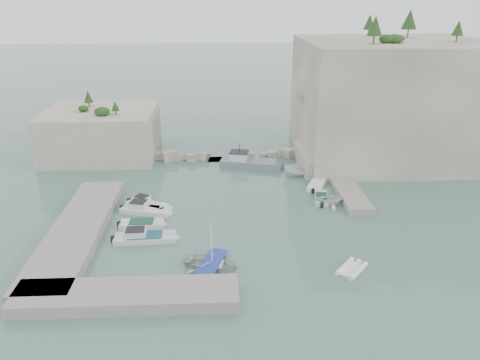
{
  "coord_description": "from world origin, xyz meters",
  "views": [
    {
      "loc": [
        -2.39,
        -44.27,
        23.11
      ],
      "look_at": [
        0.0,
        6.0,
        3.0
      ],
      "focal_mm": 35.0,
      "sensor_mm": 36.0,
      "label": 1
    }
  ],
  "objects_px": {
    "work_boat": "(251,166)",
    "tender_east_c": "(317,186)",
    "motorboat_a": "(148,207)",
    "inflatable_dinghy": "(351,271)",
    "motorboat_d": "(145,240)",
    "motorboat_b": "(146,212)",
    "motorboat_c": "(142,226)",
    "tender_east_b": "(321,200)",
    "tender_east_a": "(329,205)",
    "tender_east_d": "(302,176)",
    "rowboat": "(212,266)"
  },
  "relations": [
    {
      "from": "rowboat",
      "to": "tender_east_c",
      "type": "bearing_deg",
      "value": -17.8
    },
    {
      "from": "inflatable_dinghy",
      "to": "tender_east_a",
      "type": "distance_m",
      "value": 14.05
    },
    {
      "from": "motorboat_c",
      "to": "work_boat",
      "type": "relative_size",
      "value": 0.52
    },
    {
      "from": "motorboat_d",
      "to": "motorboat_c",
      "type": "height_order",
      "value": "motorboat_d"
    },
    {
      "from": "motorboat_b",
      "to": "motorboat_c",
      "type": "relative_size",
      "value": 1.23
    },
    {
      "from": "motorboat_d",
      "to": "tender_east_a",
      "type": "height_order",
      "value": "tender_east_a"
    },
    {
      "from": "motorboat_b",
      "to": "inflatable_dinghy",
      "type": "bearing_deg",
      "value": -18.4
    },
    {
      "from": "tender_east_b",
      "to": "tender_east_c",
      "type": "relative_size",
      "value": 0.81
    },
    {
      "from": "motorboat_a",
      "to": "tender_east_c",
      "type": "height_order",
      "value": "motorboat_a"
    },
    {
      "from": "tender_east_c",
      "to": "work_boat",
      "type": "height_order",
      "value": "work_boat"
    },
    {
      "from": "inflatable_dinghy",
      "to": "tender_east_b",
      "type": "distance_m",
      "value": 15.32
    },
    {
      "from": "motorboat_a",
      "to": "tender_east_c",
      "type": "xyz_separation_m",
      "value": [
        20.98,
        5.43,
        0.0
      ]
    },
    {
      "from": "tender_east_b",
      "to": "tender_east_c",
      "type": "distance_m",
      "value": 4.52
    },
    {
      "from": "motorboat_d",
      "to": "motorboat_b",
      "type": "height_order",
      "value": "same"
    },
    {
      "from": "rowboat",
      "to": "motorboat_c",
      "type": "bearing_deg",
      "value": 60.51
    },
    {
      "from": "motorboat_d",
      "to": "inflatable_dinghy",
      "type": "distance_m",
      "value": 20.3
    },
    {
      "from": "tender_east_b",
      "to": "tender_east_d",
      "type": "height_order",
      "value": "tender_east_d"
    },
    {
      "from": "motorboat_d",
      "to": "work_boat",
      "type": "height_order",
      "value": "work_boat"
    },
    {
      "from": "motorboat_a",
      "to": "inflatable_dinghy",
      "type": "xyz_separation_m",
      "value": [
        20.08,
        -14.38,
        0.0
      ]
    },
    {
      "from": "motorboat_b",
      "to": "motorboat_c",
      "type": "xyz_separation_m",
      "value": [
        0.01,
        -3.4,
        0.0
      ]
    },
    {
      "from": "motorboat_b",
      "to": "rowboat",
      "type": "distance_m",
      "value": 13.91
    },
    {
      "from": "motorboat_b",
      "to": "work_boat",
      "type": "relative_size",
      "value": 0.64
    },
    {
      "from": "motorboat_d",
      "to": "tender_east_c",
      "type": "height_order",
      "value": "motorboat_d"
    },
    {
      "from": "motorboat_b",
      "to": "tender_east_c",
      "type": "height_order",
      "value": "motorboat_b"
    },
    {
      "from": "motorboat_d",
      "to": "inflatable_dinghy",
      "type": "xyz_separation_m",
      "value": [
        19.25,
        -6.46,
        0.0
      ]
    },
    {
      "from": "motorboat_a",
      "to": "motorboat_c",
      "type": "height_order",
      "value": "motorboat_a"
    },
    {
      "from": "tender_east_b",
      "to": "tender_east_d",
      "type": "bearing_deg",
      "value": 16.6
    },
    {
      "from": "tender_east_b",
      "to": "tender_east_d",
      "type": "xyz_separation_m",
      "value": [
        -0.95,
        8.3,
        0.0
      ]
    },
    {
      "from": "tender_east_c",
      "to": "work_boat",
      "type": "relative_size",
      "value": 0.56
    },
    {
      "from": "rowboat",
      "to": "work_boat",
      "type": "distance_m",
      "value": 27.06
    },
    {
      "from": "motorboat_d",
      "to": "tender_east_b",
      "type": "xyz_separation_m",
      "value": [
        19.75,
        8.85,
        0.0
      ]
    },
    {
      "from": "motorboat_b",
      "to": "tender_east_c",
      "type": "xyz_separation_m",
      "value": [
        20.97,
        6.87,
        0.0
      ]
    },
    {
      "from": "motorboat_d",
      "to": "tender_east_b",
      "type": "distance_m",
      "value": 21.64
    },
    {
      "from": "motorboat_c",
      "to": "inflatable_dinghy",
      "type": "relative_size",
      "value": 1.46
    },
    {
      "from": "rowboat",
      "to": "work_boat",
      "type": "xyz_separation_m",
      "value": [
        5.44,
        26.5,
        0.0
      ]
    },
    {
      "from": "motorboat_c",
      "to": "rowboat",
      "type": "distance_m",
      "value": 11.2
    },
    {
      "from": "motorboat_d",
      "to": "motorboat_b",
      "type": "relative_size",
      "value": 1.09
    },
    {
      "from": "inflatable_dinghy",
      "to": "tender_east_a",
      "type": "relative_size",
      "value": 0.94
    },
    {
      "from": "inflatable_dinghy",
      "to": "tender_east_d",
      "type": "bearing_deg",
      "value": 41.27
    },
    {
      "from": "rowboat",
      "to": "motorboat_a",
      "type": "bearing_deg",
      "value": 48.1
    },
    {
      "from": "inflatable_dinghy",
      "to": "motorboat_a",
      "type": "bearing_deg",
      "value": 94.59
    },
    {
      "from": "inflatable_dinghy",
      "to": "tender_east_a",
      "type": "xyz_separation_m",
      "value": [
        1.21,
        13.99,
        0.0
      ]
    },
    {
      "from": "tender_east_a",
      "to": "tender_east_d",
      "type": "distance_m",
      "value": 9.75
    },
    {
      "from": "inflatable_dinghy",
      "to": "work_boat",
      "type": "distance_m",
      "value": 28.66
    },
    {
      "from": "motorboat_d",
      "to": "motorboat_c",
      "type": "distance_m",
      "value": 3.19
    },
    {
      "from": "tender_east_c",
      "to": "work_boat",
      "type": "bearing_deg",
      "value": 67.63
    },
    {
      "from": "work_boat",
      "to": "tender_east_c",
      "type": "bearing_deg",
      "value": -32.34
    },
    {
      "from": "tender_east_d",
      "to": "work_boat",
      "type": "xyz_separation_m",
      "value": [
        -6.61,
        4.17,
        0.0
      ]
    },
    {
      "from": "tender_east_a",
      "to": "motorboat_d",
      "type": "bearing_deg",
      "value": 109.34
    },
    {
      "from": "motorboat_b",
      "to": "tender_east_b",
      "type": "distance_m",
      "value": 20.71
    }
  ]
}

